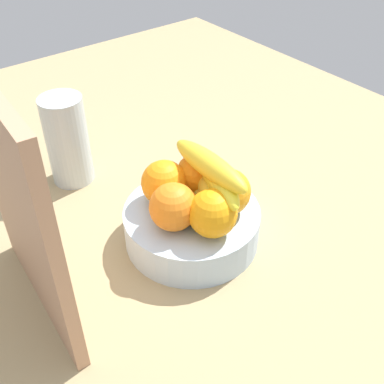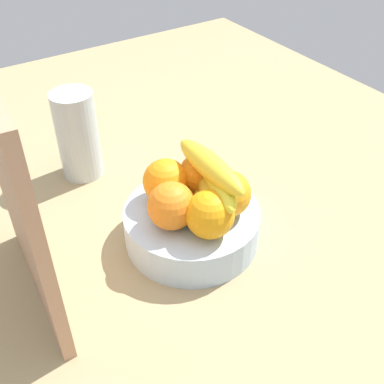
{
  "view_description": "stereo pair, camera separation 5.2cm",
  "coord_description": "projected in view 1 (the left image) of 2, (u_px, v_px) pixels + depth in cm",
  "views": [
    {
      "loc": [
        -47.39,
        39.98,
        58.27
      ],
      "look_at": [
        -0.07,
        2.8,
        10.4
      ],
      "focal_mm": 44.61,
      "sensor_mm": 36.0,
      "label": 1
    },
    {
      "loc": [
        -50.41,
        35.78,
        58.27
      ],
      "look_at": [
        -0.07,
        2.8,
        10.4
      ],
      "focal_mm": 44.61,
      "sensor_mm": 36.0,
      "label": 2
    }
  ],
  "objects": [
    {
      "name": "orange_front_left",
      "position": [
        173.0,
        207.0,
        0.74
      ],
      "size": [
        7.74,
        7.74,
        7.74
      ],
      "primitive_type": "sphere",
      "color": "orange",
      "rests_on": "fruit_bowl"
    },
    {
      "name": "orange_back_right",
      "position": [
        164.0,
        183.0,
        0.79
      ],
      "size": [
        7.74,
        7.74,
        7.74
      ],
      "primitive_type": "sphere",
      "color": "orange",
      "rests_on": "fruit_bowl"
    },
    {
      "name": "ground_plane",
      "position": [
        204.0,
        238.0,
        0.86
      ],
      "size": [
        180.0,
        140.0,
        3.0
      ],
      "primitive_type": "cube",
      "color": "tan"
    },
    {
      "name": "orange_front_right",
      "position": [
        213.0,
        213.0,
        0.73
      ],
      "size": [
        7.74,
        7.74,
        7.74
      ],
      "primitive_type": "sphere",
      "color": "orange",
      "rests_on": "fruit_bowl"
    },
    {
      "name": "fruit_bowl",
      "position": [
        192.0,
        225.0,
        0.81
      ],
      "size": [
        23.02,
        23.02,
        6.4
      ],
      "primitive_type": "cylinder",
      "color": "#AEC8DF",
      "rests_on": "ground_plane"
    },
    {
      "name": "banana_bunch",
      "position": [
        211.0,
        180.0,
        0.77
      ],
      "size": [
        18.6,
        15.37,
        10.6
      ],
      "color": "yellow",
      "rests_on": "fruit_bowl"
    },
    {
      "name": "orange_back_left",
      "position": [
        199.0,
        175.0,
        0.81
      ],
      "size": [
        7.74,
        7.74,
        7.74
      ],
      "primitive_type": "sphere",
      "color": "orange",
      "rests_on": "fruit_bowl"
    },
    {
      "name": "orange_center",
      "position": [
        227.0,
        192.0,
        0.77
      ],
      "size": [
        7.74,
        7.74,
        7.74
      ],
      "primitive_type": "sphere",
      "color": "orange",
      "rests_on": "fruit_bowl"
    },
    {
      "name": "cutting_board",
      "position": [
        21.0,
        210.0,
        0.62
      ],
      "size": [
        28.06,
        3.77,
        36.0
      ],
      "primitive_type": "cube",
      "rotation": [
        0.0,
        0.0,
        -0.07
      ],
      "color": "tan",
      "rests_on": "ground_plane"
    },
    {
      "name": "thermos_tumbler",
      "position": [
        67.0,
        141.0,
        0.92
      ],
      "size": [
        8.19,
        8.19,
        17.99
      ],
      "primitive_type": "cylinder",
      "color": "#B3C0C5",
      "rests_on": "ground_plane"
    }
  ]
}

